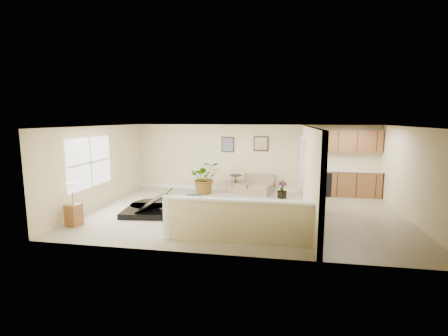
% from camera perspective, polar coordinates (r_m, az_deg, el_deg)
% --- Properties ---
extents(floor, '(9.00, 9.00, 0.00)m').
position_cam_1_polar(floor, '(9.54, 3.46, -7.89)').
color(floor, '#B1A98A').
rests_on(floor, ground).
extents(back_wall, '(9.00, 0.04, 2.50)m').
position_cam_1_polar(back_wall, '(12.22, 5.09, 1.74)').
color(back_wall, beige).
rests_on(back_wall, floor).
extents(front_wall, '(9.00, 0.04, 2.50)m').
position_cam_1_polar(front_wall, '(6.35, 0.53, -4.69)').
color(front_wall, beige).
rests_on(front_wall, floor).
extents(left_wall, '(0.04, 6.00, 2.50)m').
position_cam_1_polar(left_wall, '(10.73, -21.11, 0.22)').
color(left_wall, beige).
rests_on(left_wall, floor).
extents(right_wall, '(0.04, 6.00, 2.50)m').
position_cam_1_polar(right_wall, '(9.85, 30.53, -1.10)').
color(right_wall, beige).
rests_on(right_wall, floor).
extents(ceiling, '(9.00, 6.00, 0.04)m').
position_cam_1_polar(ceiling, '(9.15, 3.61, 7.30)').
color(ceiling, silver).
rests_on(ceiling, back_wall).
extents(kitchen_vinyl, '(2.70, 6.00, 0.01)m').
position_cam_1_polar(kitchen_vinyl, '(9.73, 22.43, -8.19)').
color(kitchen_vinyl, gray).
rests_on(kitchen_vinyl, floor).
extents(interior_partition, '(0.18, 5.99, 2.50)m').
position_cam_1_polar(interior_partition, '(9.50, 14.56, -0.68)').
color(interior_partition, beige).
rests_on(interior_partition, floor).
extents(pony_half_wall, '(3.42, 0.22, 1.00)m').
position_cam_1_polar(pony_half_wall, '(7.20, 2.04, -9.11)').
color(pony_half_wall, beige).
rests_on(pony_half_wall, floor).
extents(left_window, '(0.05, 2.15, 1.45)m').
position_cam_1_polar(left_window, '(10.27, -22.52, 0.92)').
color(left_window, white).
rests_on(left_window, left_wall).
extents(wall_art_left, '(0.48, 0.04, 0.58)m').
position_cam_1_polar(wall_art_left, '(12.26, 0.67, 4.14)').
color(wall_art_left, '#372814').
rests_on(wall_art_left, back_wall).
extents(wall_mirror, '(0.55, 0.04, 0.55)m').
position_cam_1_polar(wall_mirror, '(12.12, 6.53, 4.27)').
color(wall_mirror, '#372814').
rests_on(wall_mirror, back_wall).
extents(kitchen_cabinets, '(2.36, 0.65, 2.33)m').
position_cam_1_polar(kitchen_cabinets, '(12.17, 20.10, -0.59)').
color(kitchen_cabinets, '#945830').
rests_on(kitchen_cabinets, floor).
extents(piano, '(1.88, 1.94, 1.44)m').
position_cam_1_polar(piano, '(9.66, -12.63, -4.20)').
color(piano, black).
rests_on(piano, floor).
extents(piano_bench, '(0.68, 0.89, 0.53)m').
position_cam_1_polar(piano_bench, '(9.23, -5.08, -6.75)').
color(piano_bench, black).
rests_on(piano_bench, floor).
extents(loveseat, '(1.84, 1.35, 0.90)m').
position_cam_1_polar(loveseat, '(12.07, 4.77, -2.70)').
color(loveseat, '#95765E').
rests_on(loveseat, floor).
extents(accent_table, '(0.45, 0.45, 0.65)m').
position_cam_1_polar(accent_table, '(12.07, 2.08, -2.31)').
color(accent_table, black).
rests_on(accent_table, floor).
extents(palm_plant, '(1.34, 1.26, 1.19)m').
position_cam_1_polar(palm_plant, '(11.83, -3.36, -1.74)').
color(palm_plant, black).
rests_on(palm_plant, floor).
extents(small_plant, '(0.41, 0.41, 0.60)m').
position_cam_1_polar(small_plant, '(11.37, 10.17, -3.97)').
color(small_plant, black).
rests_on(small_plant, floor).
extents(lamp_stand, '(0.39, 0.39, 1.12)m').
position_cam_1_polar(lamp_stand, '(9.15, -24.96, -6.36)').
color(lamp_stand, '#945830').
rests_on(lamp_stand, floor).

